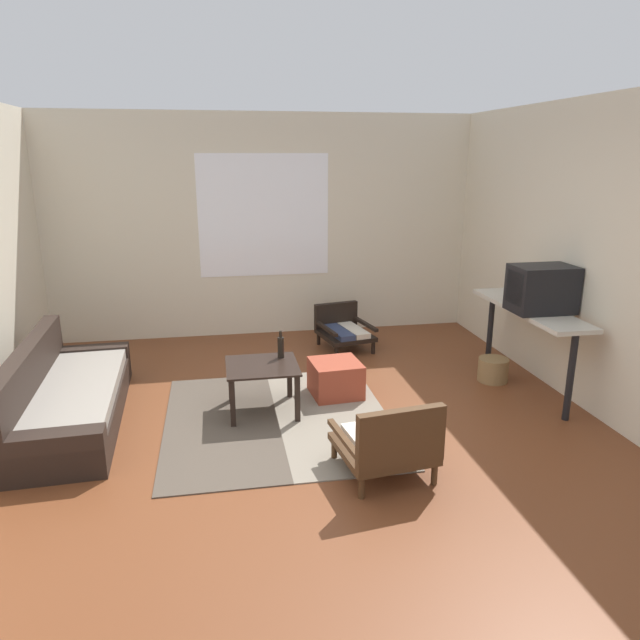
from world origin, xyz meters
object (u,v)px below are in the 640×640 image
at_px(ottoman_orange, 336,379).
at_px(clay_vase, 518,288).
at_px(crt_television, 542,289).
at_px(console_shelf, 529,316).
at_px(wicker_basket, 493,370).
at_px(coffee_table, 262,373).
at_px(armchair_by_window, 343,328).
at_px(armchair_striped_foreground, 388,443).
at_px(glass_bottle, 281,347).
at_px(couch, 65,398).

bearing_deg(ottoman_orange, clay_vase, 3.78).
bearing_deg(crt_television, console_shelf, 88.96).
height_order(ottoman_orange, clay_vase, clay_vase).
height_order(console_shelf, wicker_basket, console_shelf).
bearing_deg(coffee_table, armchair_by_window, 56.21).
xyz_separation_m(armchair_by_window, clay_vase, (1.48, -1.26, 0.71)).
bearing_deg(clay_vase, armchair_striped_foreground, -137.93).
distance_m(coffee_table, wicker_basket, 2.38).
bearing_deg(console_shelf, clay_vase, 90.00).
xyz_separation_m(coffee_table, armchair_striped_foreground, (0.77, -1.25, -0.09)).
height_order(armchair_by_window, wicker_basket, armchair_by_window).
xyz_separation_m(armchair_striped_foreground, console_shelf, (1.79, 1.36, 0.46)).
height_order(ottoman_orange, console_shelf, console_shelf).
bearing_deg(glass_bottle, couch, -177.77).
distance_m(armchair_striped_foreground, wicker_basket, 2.23).
xyz_separation_m(console_shelf, glass_bottle, (-2.38, 0.05, -0.18)).
height_order(couch, ottoman_orange, couch).
bearing_deg(clay_vase, wicker_basket, -166.99).
bearing_deg(armchair_by_window, wicker_basket, -45.96).
bearing_deg(ottoman_orange, armchair_striped_foreground, -87.52).
relative_size(ottoman_orange, glass_bottle, 1.80).
relative_size(clay_vase, wicker_basket, 1.17).
bearing_deg(wicker_basket, crt_television, -61.17).
bearing_deg(wicker_basket, clay_vase, 13.01).
bearing_deg(ottoman_orange, wicker_basket, 2.57).
bearing_deg(couch, glass_bottle, 2.23).
distance_m(crt_television, glass_bottle, 2.43).
height_order(crt_television, clay_vase, crt_television).
relative_size(armchair_striped_foreground, clay_vase, 2.02).
relative_size(clay_vase, glass_bottle, 1.40).
relative_size(console_shelf, glass_bottle, 6.41).
distance_m(ottoman_orange, glass_bottle, 0.65).
relative_size(armchair_striped_foreground, console_shelf, 0.44).
height_order(console_shelf, glass_bottle, console_shelf).
bearing_deg(ottoman_orange, armchair_by_window, 74.75).
height_order(crt_television, wicker_basket, crt_television).
bearing_deg(coffee_table, crt_television, -1.45).
xyz_separation_m(couch, crt_television, (4.23, -0.16, 0.82)).
bearing_deg(wicker_basket, armchair_striped_foreground, -135.21).
height_order(console_shelf, crt_television, crt_television).
relative_size(armchair_striped_foreground, glass_bottle, 2.84).
relative_size(couch, wicker_basket, 7.11).
distance_m(couch, ottoman_orange, 2.38).
distance_m(armchair_striped_foreground, glass_bottle, 1.56).
height_order(ottoman_orange, wicker_basket, ottoman_orange).
bearing_deg(armchair_striped_foreground, wicker_basket, 44.79).
xyz_separation_m(couch, armchair_striped_foreground, (2.44, -1.34, 0.05)).
relative_size(armchair_by_window, wicker_basket, 2.42).
distance_m(coffee_table, ottoman_orange, 0.77).
distance_m(ottoman_orange, crt_television, 2.06).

